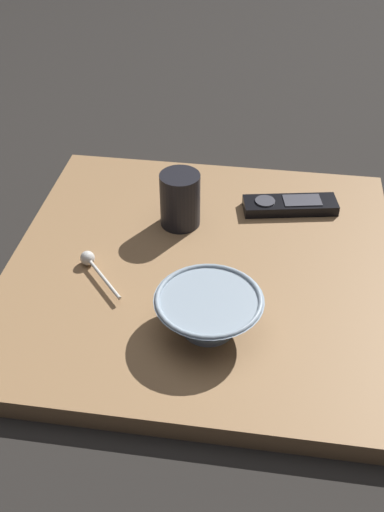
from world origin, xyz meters
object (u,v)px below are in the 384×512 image
cereal_bowl (209,311)px  tv_remote_near (290,205)px  coffee_mug (180,200)px  teaspoon (91,262)px

cereal_bowl → tv_remote_near: bearing=-19.0°
coffee_mug → teaspoon: (-0.15, 0.13, -0.04)m
coffee_mug → tv_remote_near: (0.07, -0.20, -0.04)m
tv_remote_near → cereal_bowl: bearing=161.0°
teaspoon → tv_remote_near: (0.23, -0.33, -0.00)m
coffee_mug → cereal_bowl: bearing=-162.0°
cereal_bowl → tv_remote_near: (0.34, -0.12, -0.03)m
cereal_bowl → tv_remote_near: 0.36m
teaspoon → tv_remote_near: 0.40m
teaspoon → tv_remote_near: teaspoon is taller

